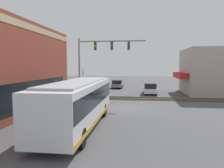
{
  "coord_description": "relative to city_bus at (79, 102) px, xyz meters",
  "views": [
    {
      "loc": [
        -20.24,
        -1.13,
        4.05
      ],
      "look_at": [
        3.74,
        1.92,
        1.96
      ],
      "focal_mm": 35.0,
      "sensor_mm": 36.0,
      "label": 1
    }
  ],
  "objects": [
    {
      "name": "traffic_signal_gantry",
      "position": [
        10.95,
        0.72,
        3.64
      ],
      "size": [
        0.42,
        7.7,
        7.15
      ],
      "color": "gray",
      "rests_on": "ground"
    },
    {
      "name": "parked_car_grey",
      "position": [
        24.74,
        -0.0,
        -1.01
      ],
      "size": [
        4.33,
        1.82,
        1.44
      ],
      "color": "slate",
      "rests_on": "ground"
    },
    {
      "name": "pedestrian_at_crossing",
      "position": [
        9.25,
        2.24,
        -0.79
      ],
      "size": [
        0.34,
        0.34,
        1.73
      ],
      "color": "black",
      "rests_on": "ground"
    },
    {
      "name": "shop_building",
      "position": [
        18.6,
        -15.04,
        1.48
      ],
      "size": [
        8.96,
        10.74,
        6.33
      ],
      "color": "#B2ADA3",
      "rests_on": "ground"
    },
    {
      "name": "ground_plane",
      "position": [
        6.57,
        -2.8,
        -1.67
      ],
      "size": [
        120.0,
        120.0,
        0.0
      ],
      "primitive_type": "plane",
      "color": "#4C4C4F"
    },
    {
      "name": "rail_track_near",
      "position": [
        12.57,
        -2.8,
        -1.65
      ],
      "size": [
        2.6,
        60.0,
        0.15
      ],
      "color": "#332D28",
      "rests_on": "ground"
    },
    {
      "name": "crossing_signal",
      "position": [
        10.01,
        2.34,
        0.62
      ],
      "size": [
        1.41,
        1.18,
        3.81
      ],
      "color": "gray",
      "rests_on": "ground"
    },
    {
      "name": "parked_car_white",
      "position": [
        17.43,
        -5.4,
        -0.97
      ],
      "size": [
        4.62,
        1.82,
        1.52
      ],
      "color": "silver",
      "rests_on": "ground"
    },
    {
      "name": "city_bus",
      "position": [
        0.0,
        0.0,
        0.0
      ],
      "size": [
        10.72,
        2.59,
        3.03
      ],
      "color": "silver",
      "rests_on": "ground"
    }
  ]
}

